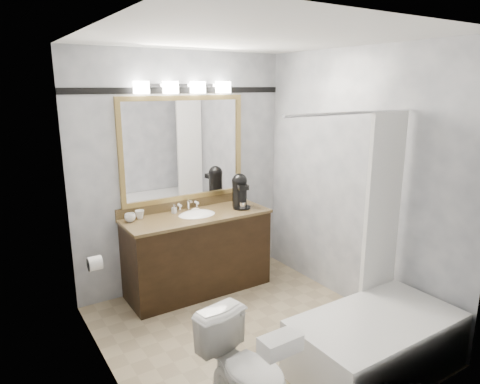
% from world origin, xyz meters
% --- Properties ---
extents(room, '(2.42, 2.62, 2.52)m').
position_xyz_m(room, '(0.00, 0.00, 1.25)').
color(room, tan).
rests_on(room, ground).
extents(vanity, '(1.53, 0.58, 0.97)m').
position_xyz_m(vanity, '(0.00, 1.02, 0.44)').
color(vanity, black).
rests_on(vanity, ground).
extents(mirror, '(1.40, 0.04, 1.10)m').
position_xyz_m(mirror, '(0.00, 1.28, 1.50)').
color(mirror, tan).
rests_on(mirror, room).
extents(vanity_light_bar, '(1.02, 0.14, 0.12)m').
position_xyz_m(vanity_light_bar, '(0.00, 1.23, 2.13)').
color(vanity_light_bar, silver).
rests_on(vanity_light_bar, room).
extents(accent_stripe, '(2.40, 0.01, 0.06)m').
position_xyz_m(accent_stripe, '(0.00, 1.29, 2.10)').
color(accent_stripe, black).
rests_on(accent_stripe, room).
extents(bathtub, '(1.30, 0.75, 1.96)m').
position_xyz_m(bathtub, '(0.55, -0.90, 0.28)').
color(bathtub, white).
rests_on(bathtub, ground).
extents(tp_roll, '(0.11, 0.12, 0.12)m').
position_xyz_m(tp_roll, '(-1.14, 0.66, 0.70)').
color(tp_roll, white).
rests_on(tp_roll, room).
extents(toilet, '(0.49, 0.72, 0.68)m').
position_xyz_m(toilet, '(-0.56, -0.76, 0.34)').
color(toilet, white).
rests_on(toilet, ground).
extents(tissue_box, '(0.24, 0.14, 0.10)m').
position_xyz_m(tissue_box, '(-0.56, -1.12, 0.73)').
color(tissue_box, white).
rests_on(tissue_box, toilet).
extents(coffee_maker, '(0.19, 0.24, 0.38)m').
position_xyz_m(coffee_maker, '(0.52, 1.01, 1.04)').
color(coffee_maker, black).
rests_on(coffee_maker, vanity).
extents(cup_left, '(0.13, 0.13, 0.08)m').
position_xyz_m(cup_left, '(-0.66, 1.15, 0.89)').
color(cup_left, white).
rests_on(cup_left, vanity).
extents(cup_right, '(0.12, 0.12, 0.08)m').
position_xyz_m(cup_right, '(-0.55, 1.20, 0.89)').
color(cup_right, white).
rests_on(cup_right, vanity).
extents(soap_bottle_a, '(0.05, 0.05, 0.09)m').
position_xyz_m(soap_bottle_a, '(-0.18, 1.18, 0.90)').
color(soap_bottle_a, white).
rests_on(soap_bottle_a, vanity).
extents(soap_bar, '(0.09, 0.08, 0.02)m').
position_xyz_m(soap_bar, '(0.04, 1.13, 0.86)').
color(soap_bar, beige).
rests_on(soap_bar, vanity).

